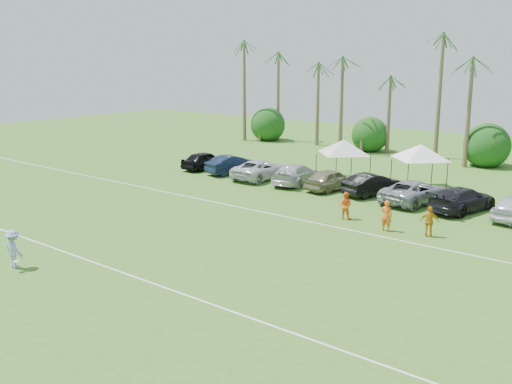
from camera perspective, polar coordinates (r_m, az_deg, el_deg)
The scene contains 26 objects.
ground at distance 26.35m, azimuth -18.60°, elevation -8.19°, with size 120.00×120.00×0.00m, color #39691F.
field_lines at distance 31.09m, azimuth -6.20°, elevation -4.27°, with size 80.00×12.10×0.01m.
palm_tree_0 at distance 66.70m, azimuth -1.70°, elevation 11.65°, with size 2.40×2.40×8.90m.
palm_tree_1 at distance 63.58m, azimuth 1.82°, elevation 12.36°, with size 2.40×2.40×9.90m.
palm_tree_2 at distance 60.72m, azimuth 5.72°, elevation 13.08°, with size 2.40×2.40×10.90m.
palm_tree_3 at distance 58.65m, azimuth 9.12°, elevation 13.80°, with size 2.40×2.40×11.90m.
palm_tree_4 at distance 56.81m, azimuth 12.60°, elevation 11.07°, with size 2.40×2.40×8.90m.
palm_tree_5 at distance 55.15m, azimuth 16.45°, elevation 11.71°, with size 2.40×2.40×9.90m.
palm_tree_6 at distance 53.75m, azimuth 20.55°, elevation 12.31°, with size 2.40×2.40×10.90m.
bush_tree_0 at distance 66.01m, azimuth 0.90°, elevation 6.69°, with size 4.00×4.00×4.00m.
bush_tree_1 at distance 59.05m, azimuth 11.00°, elevation 5.68°, with size 4.00×4.00×4.00m.
bush_tree_2 at distance 54.63m, azimuth 22.24°, elevation 4.34°, with size 4.00×4.00×4.00m.
sideline_player_a at distance 32.19m, azimuth 12.92°, elevation -2.32°, with size 0.63×0.41×1.73m, color orange.
sideline_player_b at distance 34.16m, azimuth 8.94°, elevation -1.33°, with size 0.80×0.62×1.64m, color orange.
sideline_player_c at distance 31.76m, azimuth 16.96°, elevation -2.84°, with size 0.98×0.41×1.67m, color orange.
canopy_tent_left at distance 44.24m, azimuth 8.82°, elevation 5.18°, with size 4.67×4.67×3.78m.
canopy_tent_right at distance 43.06m, azimuth 16.20°, elevation 4.59°, with size 4.66×4.66×3.78m.
frisbee_player at distance 28.15m, azimuth -23.05°, elevation -5.27°, with size 1.24×0.71×1.79m.
parked_car_0 at distance 49.23m, azimuth -5.13°, elevation 3.18°, with size 1.81×4.49×1.53m, color black.
parked_car_1 at distance 47.13m, azimuth -2.34°, elevation 2.77°, with size 1.62×4.64×1.53m, color #0F1A34.
parked_car_2 at distance 45.00m, azimuth 0.54°, elevation 2.28°, with size 2.54×5.51×1.53m, color silver.
parked_car_3 at distance 43.33m, azimuth 4.00°, elevation 1.82°, with size 2.14×5.27×1.53m, color silver.
parked_car_4 at distance 41.58m, azimuth 7.52°, elevation 1.25°, with size 1.81×4.49×1.53m, color gray.
parked_car_5 at distance 40.44m, azimuth 11.65°, elevation 0.75°, with size 1.62×4.64×1.53m, color black.
parked_car_6 at distance 38.86m, azimuth 15.58°, elevation 0.03°, with size 2.54×5.51×1.53m, color gray.
parked_car_7 at distance 37.69m, azimuth 19.92°, elevation -0.68°, with size 2.14×5.27×1.53m, color black.
Camera 1 is at (20.94, -13.01, 9.32)m, focal length 40.00 mm.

